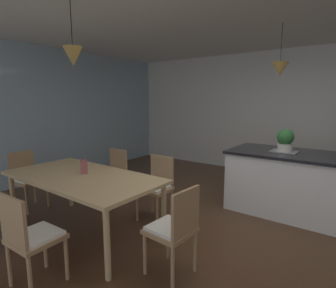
% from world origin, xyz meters
% --- Properties ---
extents(ground_plane, '(10.00, 8.40, 0.04)m').
position_xyz_m(ground_plane, '(0.00, 0.00, -0.02)').
color(ground_plane, '#4C301E').
extents(wall_back_kitchen, '(10.00, 0.12, 2.70)m').
position_xyz_m(wall_back_kitchen, '(0.00, 3.26, 1.35)').
color(wall_back_kitchen, white).
rests_on(wall_back_kitchen, ground_plane).
extents(window_wall_left_glazing, '(0.06, 8.40, 2.70)m').
position_xyz_m(window_wall_left_glazing, '(-4.06, 0.00, 1.35)').
color(window_wall_left_glazing, '#9EB7C6').
rests_on(window_wall_left_glazing, ground_plane).
extents(dining_table, '(2.00, 1.01, 0.74)m').
position_xyz_m(dining_table, '(-1.51, -0.99, 0.68)').
color(dining_table, tan).
rests_on(dining_table, ground_plane).
extents(chair_far_right, '(0.41, 0.41, 0.87)m').
position_xyz_m(chair_far_right, '(-1.06, -0.12, 0.47)').
color(chair_far_right, '#A87F56').
rests_on(chair_far_right, ground_plane).
extents(chair_far_left, '(0.41, 0.41, 0.87)m').
position_xyz_m(chair_far_left, '(-1.95, -0.12, 0.47)').
color(chair_far_left, '#A87F56').
rests_on(chair_far_left, ground_plane).
extents(chair_kitchen_end, '(0.43, 0.43, 0.87)m').
position_xyz_m(chair_kitchen_end, '(-0.14, -0.99, 0.47)').
color(chair_kitchen_end, '#A87F56').
rests_on(chair_kitchen_end, ground_plane).
extents(chair_window_end, '(0.43, 0.43, 0.87)m').
position_xyz_m(chair_window_end, '(-2.87, -1.00, 0.47)').
color(chair_window_end, '#A87F56').
rests_on(chair_window_end, ground_plane).
extents(chair_near_right, '(0.42, 0.42, 0.87)m').
position_xyz_m(chair_near_right, '(-1.05, -1.86, 0.47)').
color(chair_near_right, '#A87F56').
rests_on(chair_near_right, ground_plane).
extents(kitchen_island, '(1.99, 0.97, 0.91)m').
position_xyz_m(kitchen_island, '(0.53, 1.20, 0.46)').
color(kitchen_island, white).
rests_on(kitchen_island, ground_plane).
extents(pendant_over_table, '(0.21, 0.21, 0.69)m').
position_xyz_m(pendant_over_table, '(-1.48, -1.05, 2.12)').
color(pendant_over_table, black).
extents(pendant_over_island_main, '(0.23, 0.23, 0.71)m').
position_xyz_m(pendant_over_island_main, '(0.14, 1.20, 2.08)').
color(pendant_over_island_main, black).
extents(potted_plant_on_island, '(0.23, 0.23, 0.33)m').
position_xyz_m(potted_plant_on_island, '(0.28, 1.20, 1.07)').
color(potted_plant_on_island, beige).
rests_on(potted_plant_on_island, kitchen_island).
extents(vase_on_dining_table, '(0.08, 0.08, 0.18)m').
position_xyz_m(vase_on_dining_table, '(-1.55, -0.93, 0.83)').
color(vase_on_dining_table, '#994C51').
rests_on(vase_on_dining_table, dining_table).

